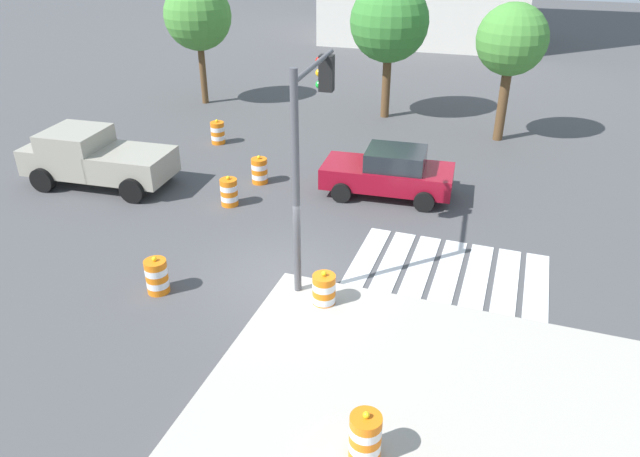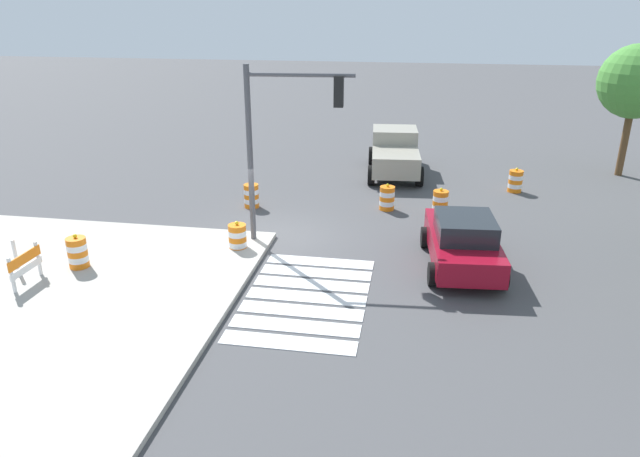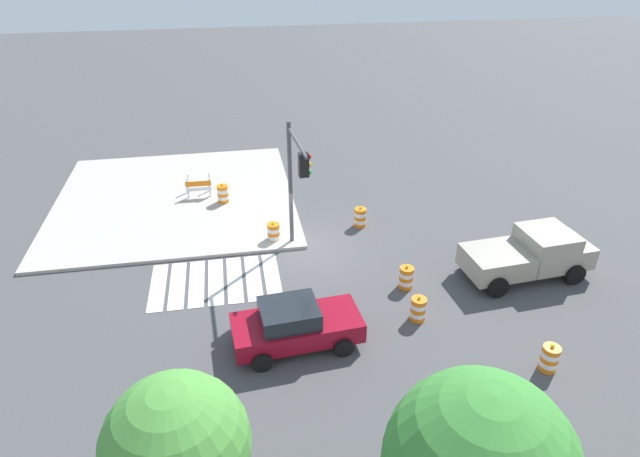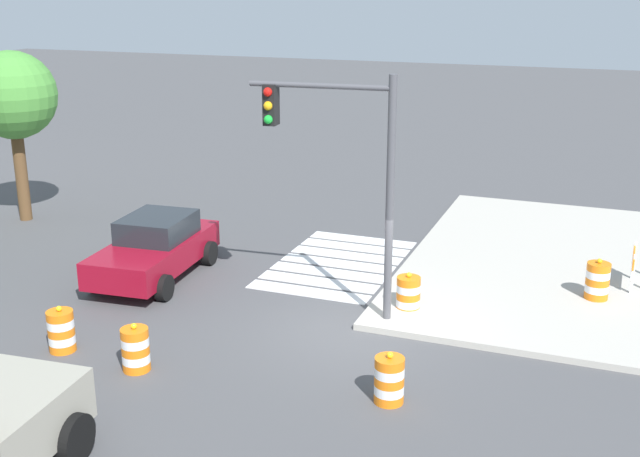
{
  "view_description": "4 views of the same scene",
  "coord_description": "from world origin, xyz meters",
  "px_view_note": "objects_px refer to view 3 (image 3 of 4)",
  "views": [
    {
      "loc": [
        5.19,
        -12.11,
        8.54
      ],
      "look_at": [
        0.64,
        0.96,
        1.09
      ],
      "focal_mm": 33.43,
      "sensor_mm": 36.0,
      "label": 1
    },
    {
      "loc": [
        17.42,
        4.43,
        7.35
      ],
      "look_at": [
        2.47,
        1.91,
        1.38
      ],
      "focal_mm": 32.53,
      "sensor_mm": 36.0,
      "label": 2
    },
    {
      "loc": [
        2.95,
        19.7,
        12.4
      ],
      "look_at": [
        -0.42,
        0.79,
        1.44
      ],
      "focal_mm": 29.88,
      "sensor_mm": 36.0,
      "label": 3
    },
    {
      "loc": [
        -15.55,
        -5.12,
        7.51
      ],
      "look_at": [
        1.6,
        1.41,
        1.77
      ],
      "focal_mm": 44.62,
      "sensor_mm": 36.0,
      "label": 4
    }
  ],
  "objects_px": {
    "sports_car": "(295,325)",
    "traffic_barrel_median_near": "(360,217)",
    "traffic_light_pole": "(296,173)",
    "traffic_barrel_on_sidewalk": "(223,194)",
    "traffic_barrel_median_far": "(406,277)",
    "pickup_truck": "(532,254)",
    "traffic_barrel_far_curb": "(418,309)",
    "construction_barricade": "(199,186)",
    "traffic_barrel_crosswalk_end": "(274,233)",
    "traffic_barrel_near_corner": "(549,358)",
    "street_tree_streetside_near": "(177,448)"
  },
  "relations": [
    {
      "from": "traffic_barrel_far_curb",
      "to": "construction_barricade",
      "type": "xyz_separation_m",
      "value": [
        7.91,
        -11.39,
        0.27
      ]
    },
    {
      "from": "traffic_barrel_crosswalk_end",
      "to": "traffic_barrel_far_curb",
      "type": "relative_size",
      "value": 1.0
    },
    {
      "from": "sports_car",
      "to": "traffic_barrel_median_far",
      "type": "height_order",
      "value": "sports_car"
    },
    {
      "from": "traffic_barrel_far_curb",
      "to": "construction_barricade",
      "type": "bearing_deg",
      "value": -55.22
    },
    {
      "from": "pickup_truck",
      "to": "street_tree_streetside_near",
      "type": "height_order",
      "value": "street_tree_streetside_near"
    },
    {
      "from": "pickup_truck",
      "to": "construction_barricade",
      "type": "bearing_deg",
      "value": -35.36
    },
    {
      "from": "sports_car",
      "to": "traffic_barrel_median_near",
      "type": "bearing_deg",
      "value": -118.55
    },
    {
      "from": "traffic_barrel_crosswalk_end",
      "to": "traffic_barrel_median_near",
      "type": "bearing_deg",
      "value": -169.96
    },
    {
      "from": "traffic_barrel_median_far",
      "to": "traffic_barrel_on_sidewalk",
      "type": "height_order",
      "value": "traffic_barrel_on_sidewalk"
    },
    {
      "from": "traffic_light_pole",
      "to": "traffic_barrel_on_sidewalk",
      "type": "bearing_deg",
      "value": -61.37
    },
    {
      "from": "pickup_truck",
      "to": "traffic_light_pole",
      "type": "bearing_deg",
      "value": -18.02
    },
    {
      "from": "traffic_barrel_median_near",
      "to": "street_tree_streetside_near",
      "type": "xyz_separation_m",
      "value": [
        7.18,
        14.46,
        3.57
      ]
    },
    {
      "from": "traffic_barrel_median_near",
      "to": "sports_car",
      "type": "bearing_deg",
      "value": 61.45
    },
    {
      "from": "traffic_barrel_near_corner",
      "to": "street_tree_streetside_near",
      "type": "bearing_deg",
      "value": 21.52
    },
    {
      "from": "traffic_barrel_far_curb",
      "to": "traffic_light_pole",
      "type": "xyz_separation_m",
      "value": [
        3.68,
        -4.9,
        3.46
      ]
    },
    {
      "from": "construction_barricade",
      "to": "traffic_barrel_crosswalk_end",
      "type": "bearing_deg",
      "value": 123.56
    },
    {
      "from": "sports_car",
      "to": "traffic_barrel_on_sidewalk",
      "type": "bearing_deg",
      "value": -78.7
    },
    {
      "from": "traffic_barrel_on_sidewalk",
      "to": "construction_barricade",
      "type": "relative_size",
      "value": 0.78
    },
    {
      "from": "traffic_barrel_median_far",
      "to": "sports_car",
      "type": "bearing_deg",
      "value": 27.71
    },
    {
      "from": "traffic_barrel_crosswalk_end",
      "to": "traffic_light_pole",
      "type": "relative_size",
      "value": 0.19
    },
    {
      "from": "traffic_barrel_crosswalk_end",
      "to": "traffic_barrel_median_far",
      "type": "xyz_separation_m",
      "value": [
        -4.74,
        4.37,
        0.0
      ]
    },
    {
      "from": "sports_car",
      "to": "traffic_barrel_median_near",
      "type": "relative_size",
      "value": 4.34
    },
    {
      "from": "traffic_barrel_crosswalk_end",
      "to": "construction_barricade",
      "type": "xyz_separation_m",
      "value": [
        3.36,
        -5.06,
        0.27
      ]
    },
    {
      "from": "sports_car",
      "to": "traffic_light_pole",
      "type": "relative_size",
      "value": 0.81
    },
    {
      "from": "construction_barricade",
      "to": "street_tree_streetside_near",
      "type": "relative_size",
      "value": 0.24
    },
    {
      "from": "sports_car",
      "to": "traffic_barrel_median_near",
      "type": "distance_m",
      "value": 8.63
    },
    {
      "from": "traffic_barrel_near_corner",
      "to": "traffic_barrel_median_near",
      "type": "xyz_separation_m",
      "value": [
        3.67,
        -10.18,
        0.0
      ]
    },
    {
      "from": "traffic_barrel_on_sidewalk",
      "to": "construction_barricade",
      "type": "bearing_deg",
      "value": -38.01
    },
    {
      "from": "traffic_barrel_crosswalk_end",
      "to": "traffic_barrel_on_sidewalk",
      "type": "relative_size",
      "value": 1.0
    },
    {
      "from": "street_tree_streetside_near",
      "to": "sports_car",
      "type": "bearing_deg",
      "value": -113.99
    },
    {
      "from": "traffic_barrel_near_corner",
      "to": "traffic_barrel_crosswalk_end",
      "type": "distance_m",
      "value": 12.27
    },
    {
      "from": "traffic_barrel_median_far",
      "to": "traffic_barrel_far_curb",
      "type": "distance_m",
      "value": 1.97
    },
    {
      "from": "traffic_barrel_crosswalk_end",
      "to": "construction_barricade",
      "type": "bearing_deg",
      "value": -56.44
    },
    {
      "from": "traffic_barrel_far_curb",
      "to": "traffic_light_pole",
      "type": "distance_m",
      "value": 7.04
    },
    {
      "from": "traffic_barrel_on_sidewalk",
      "to": "traffic_barrel_near_corner",
      "type": "bearing_deg",
      "value": 126.35
    },
    {
      "from": "sports_car",
      "to": "traffic_barrel_on_sidewalk",
      "type": "height_order",
      "value": "sports_car"
    },
    {
      "from": "traffic_barrel_median_near",
      "to": "construction_barricade",
      "type": "bearing_deg",
      "value": -29.9
    },
    {
      "from": "pickup_truck",
      "to": "traffic_barrel_far_curb",
      "type": "relative_size",
      "value": 5.18
    },
    {
      "from": "traffic_barrel_far_curb",
      "to": "street_tree_streetside_near",
      "type": "height_order",
      "value": "street_tree_streetside_near"
    },
    {
      "from": "traffic_barrel_median_near",
      "to": "traffic_light_pole",
      "type": "height_order",
      "value": "traffic_light_pole"
    },
    {
      "from": "traffic_barrel_median_near",
      "to": "traffic_barrel_far_curb",
      "type": "xyz_separation_m",
      "value": [
        -0.39,
        7.07,
        0.0
      ]
    },
    {
      "from": "traffic_barrel_near_corner",
      "to": "street_tree_streetside_near",
      "type": "distance_m",
      "value": 12.2
    },
    {
      "from": "traffic_barrel_near_corner",
      "to": "traffic_barrel_median_far",
      "type": "relative_size",
      "value": 1.0
    },
    {
      "from": "pickup_truck",
      "to": "traffic_barrel_near_corner",
      "type": "height_order",
      "value": "pickup_truck"
    },
    {
      "from": "street_tree_streetside_near",
      "to": "traffic_barrel_on_sidewalk",
      "type": "bearing_deg",
      "value": -92.8
    },
    {
      "from": "traffic_barrel_far_curb",
      "to": "traffic_light_pole",
      "type": "height_order",
      "value": "traffic_light_pole"
    },
    {
      "from": "sports_car",
      "to": "traffic_barrel_crosswalk_end",
      "type": "height_order",
      "value": "sports_car"
    },
    {
      "from": "traffic_barrel_near_corner",
      "to": "traffic_barrel_far_curb",
      "type": "xyz_separation_m",
      "value": [
        3.28,
        -3.11,
        0.0
      ]
    },
    {
      "from": "traffic_barrel_far_curb",
      "to": "street_tree_streetside_near",
      "type": "xyz_separation_m",
      "value": [
        7.57,
        7.39,
        3.57
      ]
    },
    {
      "from": "pickup_truck",
      "to": "traffic_barrel_crosswalk_end",
      "type": "bearing_deg",
      "value": -23.75
    }
  ]
}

